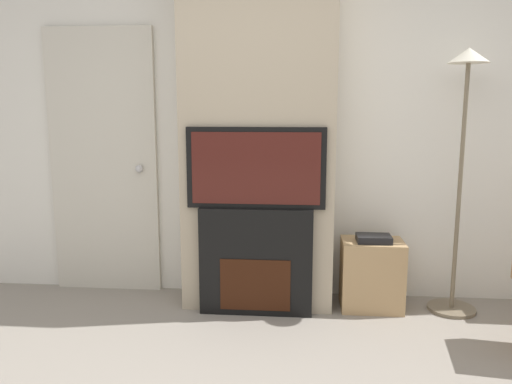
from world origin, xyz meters
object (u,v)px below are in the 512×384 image
Objects in this scene: television at (256,168)px; media_stand at (372,273)px; fireplace at (256,261)px; floor_lamp at (463,137)px.

media_stand is at bearing 10.91° from television.
fireplace is 1.69m from floor_lamp.
television is (0.00, -0.00, 0.67)m from fireplace.
television is at bearing -90.00° from fireplace.
television is 1.46m from floor_lamp.
media_stand is (0.84, 0.16, -0.80)m from television.
television is at bearing -169.09° from media_stand.
floor_lamp is (1.43, 0.16, 0.88)m from fireplace.
media_stand is at bearing -179.89° from floor_lamp.
television is 0.52× the size of floor_lamp.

